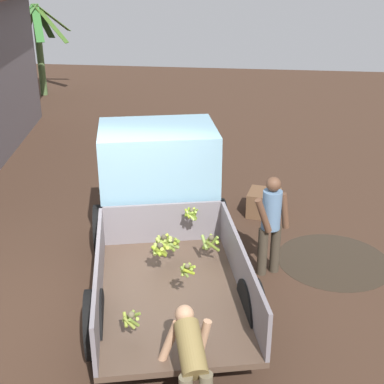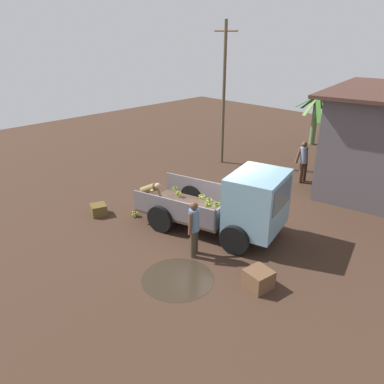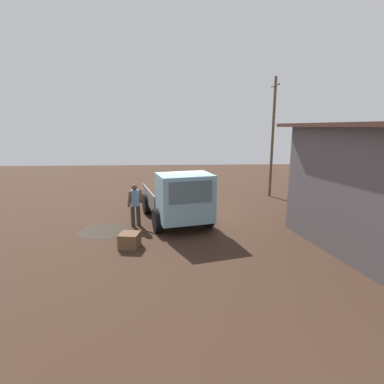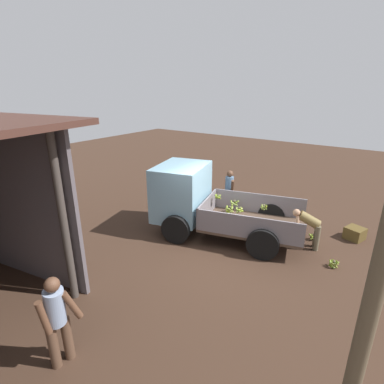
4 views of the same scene
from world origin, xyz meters
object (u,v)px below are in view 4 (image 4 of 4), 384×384
Objects in this scene: utility_pole at (383,258)px; person_worker_loading at (309,225)px; person_bystander_near_shed at (57,317)px; person_foreground_visitor at (229,190)px; banana_bunch_on_ground_1 at (334,263)px; cargo_truck at (194,198)px; banana_bunch_on_ground_0 at (314,236)px; wooden_crate_0 at (355,233)px; wooden_crate_1 at (180,197)px.

utility_pole reaches higher than person_worker_loading.
person_bystander_near_shed is at bearing 6.14° from utility_pole.
person_foreground_visitor is at bearing -54.75° from utility_pole.
person_worker_loading is 4.54× the size of banana_bunch_on_ground_1.
person_bystander_near_shed is 6.79× the size of banana_bunch_on_ground_1.
person_bystander_near_shed is at bearing 86.50° from cargo_truck.
utility_pole is 7.29m from banana_bunch_on_ground_0.
person_foreground_visitor is 3.16m from banana_bunch_on_ground_0.
person_bystander_near_shed is at bearing 66.37° from wooden_crate_0.
banana_bunch_on_ground_0 is at bearing -170.48° from cargo_truck.
utility_pole reaches higher than banana_bunch_on_ground_1.
person_worker_loading is (1.71, -5.81, -2.53)m from utility_pole.
person_worker_loading reaches higher than banana_bunch_on_ground_0.
cargo_truck is 2.62m from wooden_crate_1.
person_bystander_near_shed is at bearing 51.45° from person_worker_loading.
banana_bunch_on_ground_1 is 0.43× the size of wooden_crate_1.
wooden_crate_0 is (-4.34, -2.26, -0.91)m from cargo_truck.
person_worker_loading is at bearing -73.61° from utility_pole.
wooden_crate_0 is (-3.32, -7.58, -0.76)m from person_bystander_near_shed.
banana_bunch_on_ground_0 is (-3.34, -1.49, -0.98)m from cargo_truck.
wooden_crate_1 is at bearing -26.97° from person_worker_loading.
wooden_crate_0 is (-4.04, -0.51, -0.72)m from person_foreground_visitor.
utility_pole is 6.10m from banana_bunch_on_ground_1.
banana_bunch_on_ground_0 is 1.11× the size of banana_bunch_on_ground_1.
wooden_crate_1 is at bearing -13.15° from banana_bunch_on_ground_1.
wooden_crate_0 is (0.65, -7.15, -3.05)m from utility_pole.
banana_bunch_on_ground_1 is 6.12m from wooden_crate_1.
cargo_truck reaches higher than person_worker_loading.
person_bystander_near_shed is 2.89× the size of wooden_crate_1.
person_bystander_near_shed is at bearing 71.17° from banana_bunch_on_ground_0.
banana_bunch_on_ground_0 is (1.65, -6.38, -3.12)m from utility_pole.
banana_bunch_on_ground_0 is at bearing -33.63° from person_foreground_visitor.
person_worker_loading reaches higher than wooden_crate_0.
utility_pole is 24.78× the size of banana_bunch_on_ground_1.
person_bystander_near_shed is 7.58m from wooden_crate_1.
person_bystander_near_shed is at bearing -112.70° from person_foreground_visitor.
banana_bunch_on_ground_1 is (-0.80, 1.21, -0.00)m from banana_bunch_on_ground_0.
person_worker_loading is (-3.29, -0.92, -0.39)m from cargo_truck.
person_bystander_near_shed is (-0.72, 7.07, 0.04)m from person_foreground_visitor.
person_bystander_near_shed is 7.23m from banana_bunch_on_ground_0.
person_foreground_visitor reaches higher than wooden_crate_0.
person_foreground_visitor is 4.14m from wooden_crate_0.
person_foreground_visitor is at bearing -177.73° from wooden_crate_1.
banana_bunch_on_ground_1 is at bearing 84.24° from wooden_crate_0.
person_worker_loading is 0.67× the size of person_bystander_near_shed.
person_worker_loading reaches higher than wooden_crate_1.
person_worker_loading is at bearing 84.33° from banana_bunch_on_ground_0.
person_foreground_visitor is (4.70, -6.65, -2.33)m from utility_pole.
utility_pole reaches higher than cargo_truck.
person_worker_loading is 0.81m from banana_bunch_on_ground_0.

